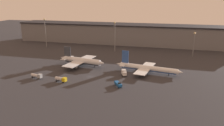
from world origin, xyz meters
TOP-DOWN VIEW (x-y plane):
  - ground at (0.00, 0.00)m, footprint 600.00×600.00m
  - terminal_building at (0.00, 106.36)m, footprint 232.76×27.54m
  - airplane_0 at (-13.99, 20.63)m, footprint 37.09×33.99m
  - airplane_1 at (33.64, 16.96)m, footprint 44.73×29.14m
  - service_vehicle_0 at (20.49, -10.63)m, footprint 5.72×7.08m
  - service_vehicle_1 at (20.19, 7.10)m, footprint 4.21×5.37m
  - service_vehicle_2 at (-30.39, -10.87)m, footprint 7.63×3.35m
  - service_vehicle_3 at (-13.34, -12.51)m, footprint 7.42×3.45m
  - lamp_post_0 at (-70.44, 68.64)m, footprint 1.80×1.80m
  - lamp_post_1 at (-0.83, 68.64)m, footprint 1.80×1.80m
  - lamp_post_2 at (66.59, 68.64)m, footprint 1.80×1.80m

SIDE VIEW (x-z plane):
  - ground at x=0.00m, z-range 0.00..0.00m
  - service_vehicle_0 at x=20.49m, z-range -0.07..2.82m
  - service_vehicle_2 at x=-30.39m, z-range 0.17..3.22m
  - service_vehicle_3 at x=-13.34m, z-range 0.24..3.18m
  - service_vehicle_1 at x=20.19m, z-range 0.15..3.89m
  - airplane_1 at x=33.64m, z-range -3.64..9.61m
  - airplane_0 at x=-13.99m, z-range -2.95..10.09m
  - terminal_building at x=0.00m, z-range 0.04..20.90m
  - lamp_post_2 at x=66.59m, z-range 3.13..23.45m
  - lamp_post_1 at x=-0.83m, z-range 3.50..30.53m
  - lamp_post_0 at x=-70.44m, z-range 3.56..31.89m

